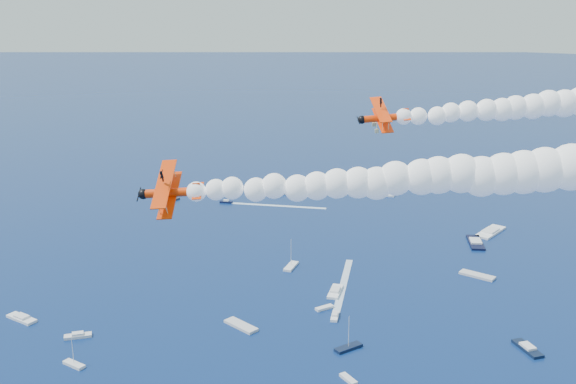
% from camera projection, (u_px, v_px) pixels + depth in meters
% --- Properties ---
extents(biplane_lead, '(11.93, 13.01, 8.33)m').
position_uv_depth(biplane_lead, '(384.00, 118.00, 107.43)').
color(biplane_lead, '#FF3705').
extents(biplane_trail, '(12.01, 13.48, 9.84)m').
position_uv_depth(biplane_trail, '(171.00, 193.00, 88.67)').
color(biplane_trail, '#EF3605').
extents(smoke_trail_lead, '(57.59, 50.54, 10.19)m').
position_uv_depth(smoke_trail_lead, '(558.00, 103.00, 108.33)').
color(smoke_trail_lead, white).
extents(smoke_trail_trail, '(57.27, 43.23, 10.19)m').
position_uv_depth(smoke_trail_trail, '(387.00, 180.00, 86.48)').
color(smoke_trail_trail, white).
extents(spectator_boats, '(248.50, 184.47, 0.70)m').
position_uv_depth(spectator_boats, '(407.00, 280.00, 199.89)').
color(spectator_boats, white).
rests_on(spectator_boats, ground).
extents(boat_wakes, '(174.73, 152.05, 0.04)m').
position_uv_depth(boat_wakes, '(376.00, 299.00, 187.98)').
color(boat_wakes, white).
rests_on(boat_wakes, ground).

